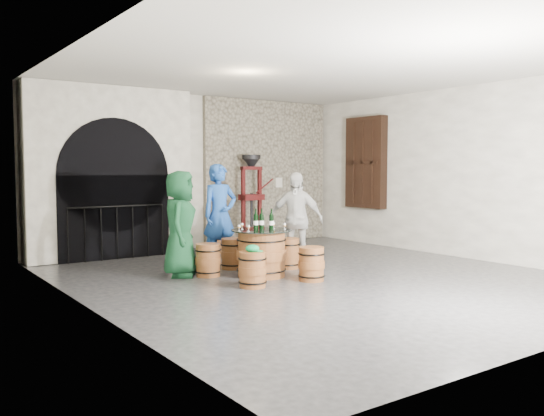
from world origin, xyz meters
TOP-DOWN VIEW (x-y plane):
  - ground at (0.00, 0.00)m, footprint 8.00×8.00m
  - wall_back at (0.00, 4.00)m, footprint 8.00×0.00m
  - wall_left at (-3.50, 0.00)m, footprint 0.00×8.00m
  - wall_right at (3.50, 0.00)m, footprint 0.00×8.00m
  - ceiling at (0.00, 0.00)m, footprint 8.00×8.00m
  - stone_facing_panel at (1.80, 3.94)m, footprint 3.20×0.12m
  - arched_opening at (-1.90, 3.74)m, footprint 3.10×0.60m
  - shuttered_window at (3.38, 2.40)m, footprint 0.23×1.10m
  - barrel_table at (-0.66, 0.53)m, footprint 0.94×0.94m
  - barrel_stool_left at (-1.34, 1.01)m, footprint 0.41×0.41m
  - barrel_stool_far at (-0.67, 1.36)m, footprint 0.41×0.41m
  - barrel_stool_right at (0.11, 0.86)m, footprint 0.41×0.41m
  - barrel_stool_near_right at (-0.25, -0.20)m, footprint 0.41×0.41m
  - barrel_stool_near_left at (-1.22, -0.08)m, footprint 0.41×0.41m
  - green_cap at (-1.22, -0.08)m, footprint 0.24×0.19m
  - person_green at (-1.69, 1.26)m, footprint 0.89×0.96m
  - person_blue at (-0.68, 1.77)m, footprint 0.64×0.42m
  - person_white at (0.34, 0.96)m, footprint 0.92×0.97m
  - wine_bottle_left at (-0.70, 0.62)m, footprint 0.08×0.08m
  - wine_bottle_center at (-0.50, 0.48)m, footprint 0.08×0.08m
  - wine_bottle_right at (-0.60, 0.60)m, footprint 0.08×0.08m
  - tasting_glass_a at (-0.96, 0.43)m, footprint 0.05×0.05m
  - tasting_glass_b at (-0.41, 0.55)m, footprint 0.05×0.05m
  - tasting_glass_c at (-0.87, 0.75)m, footprint 0.05×0.05m
  - tasting_glass_d at (-0.54, 0.85)m, footprint 0.05×0.05m
  - tasting_glass_e at (-0.34, 0.35)m, footprint 0.05×0.05m
  - tasting_glass_f at (-1.05, 0.54)m, footprint 0.05×0.05m
  - side_barrel at (0.07, 3.11)m, footprint 0.44×0.44m
  - corking_press at (1.12, 3.54)m, footprint 0.81×0.45m
  - control_box at (2.05, 3.86)m, footprint 0.18×0.10m

SIDE VIEW (x-z plane):
  - ground at x=0.00m, z-range 0.00..0.00m
  - barrel_stool_left at x=-1.34m, z-range 0.00..0.51m
  - barrel_stool_far at x=-0.67m, z-range 0.00..0.51m
  - barrel_stool_right at x=0.11m, z-range 0.00..0.51m
  - barrel_stool_near_right at x=-0.25m, z-range 0.00..0.51m
  - barrel_stool_near_left at x=-1.22m, z-range 0.00..0.51m
  - side_barrel at x=0.07m, z-range 0.00..0.58m
  - barrel_table at x=-0.66m, z-range 0.00..0.73m
  - green_cap at x=-1.22m, z-range 0.50..0.60m
  - tasting_glass_a at x=-0.96m, z-range 0.73..0.83m
  - tasting_glass_b at x=-0.41m, z-range 0.73..0.83m
  - tasting_glass_c at x=-0.87m, z-range 0.73..0.83m
  - tasting_glass_d at x=-0.54m, z-range 0.73..0.83m
  - tasting_glass_e at x=-0.34m, z-range 0.73..0.83m
  - tasting_glass_f at x=-1.05m, z-range 0.73..0.83m
  - person_white at x=0.34m, z-range 0.00..1.61m
  - person_green at x=-1.69m, z-range 0.00..1.64m
  - wine_bottle_left at x=-0.70m, z-range 0.70..1.02m
  - wine_bottle_center at x=-0.50m, z-range 0.70..1.02m
  - wine_bottle_right at x=-0.60m, z-range 0.70..1.02m
  - person_blue at x=-0.68m, z-range 0.00..1.75m
  - corking_press at x=1.12m, z-range 0.16..2.12m
  - control_box at x=2.05m, z-range 1.24..1.46m
  - arched_opening at x=-1.90m, z-range -0.01..3.18m
  - wall_back at x=0.00m, z-range -2.40..5.60m
  - wall_left at x=-3.50m, z-range -2.40..5.60m
  - wall_right at x=3.50m, z-range -2.40..5.60m
  - stone_facing_panel at x=1.80m, z-range 0.01..3.19m
  - shuttered_window at x=3.38m, z-range 0.80..2.80m
  - ceiling at x=0.00m, z-range 3.20..3.20m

